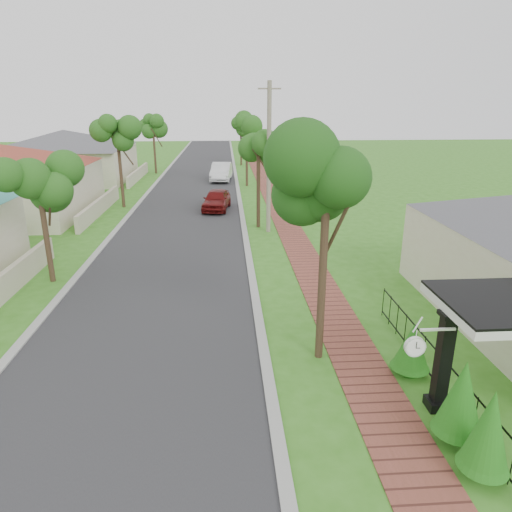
{
  "coord_description": "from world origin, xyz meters",
  "views": [
    {
      "loc": [
        -0.36,
        -9.86,
        6.93
      ],
      "look_at": [
        0.71,
        6.2,
        1.5
      ],
      "focal_mm": 32.0,
      "sensor_mm": 36.0,
      "label": 1
    }
  ],
  "objects_px": {
    "near_tree": "(327,189)",
    "station_clock": "(417,345)",
    "porch_post": "(442,367)",
    "parked_car_white": "(221,172)",
    "parked_car_red": "(217,200)",
    "utility_pole": "(269,159)"
  },
  "relations": [
    {
      "from": "porch_post",
      "to": "station_clock",
      "type": "xyz_separation_m",
      "value": [
        -0.87,
        -0.4,
        0.83
      ]
    },
    {
      "from": "parked_car_white",
      "to": "station_clock",
      "type": "relative_size",
      "value": 4.55
    },
    {
      "from": "parked_car_red",
      "to": "near_tree",
      "type": "bearing_deg",
      "value": -72.59
    },
    {
      "from": "near_tree",
      "to": "utility_pole",
      "type": "distance_m",
      "value": 13.43
    },
    {
      "from": "porch_post",
      "to": "parked_car_white",
      "type": "relative_size",
      "value": 0.51
    },
    {
      "from": "porch_post",
      "to": "parked_car_white",
      "type": "distance_m",
      "value": 34.36
    },
    {
      "from": "near_tree",
      "to": "utility_pole",
      "type": "xyz_separation_m",
      "value": [
        -0.21,
        13.41,
        -0.79
      ]
    },
    {
      "from": "parked_car_red",
      "to": "near_tree",
      "type": "height_order",
      "value": "near_tree"
    },
    {
      "from": "utility_pole",
      "to": "station_clock",
      "type": "relative_size",
      "value": 7.43
    },
    {
      "from": "station_clock",
      "to": "near_tree",
      "type": "bearing_deg",
      "value": 117.08
    },
    {
      "from": "porch_post",
      "to": "parked_car_red",
      "type": "xyz_separation_m",
      "value": [
        -5.55,
        21.69,
        -0.44
      ]
    },
    {
      "from": "parked_car_red",
      "to": "station_clock",
      "type": "xyz_separation_m",
      "value": [
        4.68,
        -22.09,
        1.27
      ]
    },
    {
      "from": "near_tree",
      "to": "station_clock",
      "type": "bearing_deg",
      "value": -62.92
    },
    {
      "from": "parked_car_red",
      "to": "utility_pole",
      "type": "bearing_deg",
      "value": -54.73
    },
    {
      "from": "near_tree",
      "to": "utility_pole",
      "type": "height_order",
      "value": "utility_pole"
    },
    {
      "from": "parked_car_red",
      "to": "parked_car_white",
      "type": "height_order",
      "value": "parked_car_white"
    },
    {
      "from": "parked_car_white",
      "to": "station_clock",
      "type": "height_order",
      "value": "station_clock"
    },
    {
      "from": "parked_car_red",
      "to": "station_clock",
      "type": "bearing_deg",
      "value": -70.09
    },
    {
      "from": "porch_post",
      "to": "parked_car_red",
      "type": "distance_m",
      "value": 22.39
    },
    {
      "from": "porch_post",
      "to": "station_clock",
      "type": "distance_m",
      "value": 1.27
    },
    {
      "from": "parked_car_red",
      "to": "utility_pole",
      "type": "xyz_separation_m",
      "value": [
        2.99,
        -5.78,
        3.38
      ]
    },
    {
      "from": "porch_post",
      "to": "parked_car_red",
      "type": "relative_size",
      "value": 0.63
    }
  ]
}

